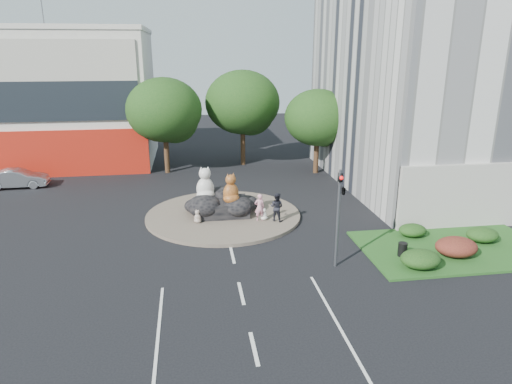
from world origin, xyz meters
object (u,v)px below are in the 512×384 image
parked_car (18,178)px  litter_bin (402,249)px  pedestrian_pink (260,207)px  kitten_calico (198,216)px  pedestrian_dark (277,207)px  cat_tabby (231,188)px  kitten_white (264,214)px  cat_white (205,183)px

parked_car → litter_bin: 29.36m
parked_car → pedestrian_pink: bearing=-123.2°
kitten_calico → pedestrian_dark: (4.88, -0.41, 0.48)m
cat_tabby → pedestrian_dark: size_ratio=1.08×
kitten_white → pedestrian_pink: 0.56m
parked_car → litter_bin: size_ratio=6.22×
parked_car → cat_tabby: bearing=-123.1°
cat_white → cat_tabby: (1.57, -0.90, -0.13)m
kitten_white → litter_bin: (6.30, -6.14, -0.10)m
litter_bin → cat_tabby: bearing=139.4°
kitten_calico → pedestrian_dark: 4.92m
cat_tabby → kitten_white: cat_tabby is taller
pedestrian_pink → pedestrian_dark: bearing=165.1°
kitten_white → parked_car: bearing=117.4°
cat_white → pedestrian_dark: cat_white is taller
cat_tabby → litter_bin: (8.26, -7.08, -1.59)m
cat_white → kitten_white: bearing=-37.5°
cat_white → litter_bin: cat_white is taller
kitten_calico → parked_car: size_ratio=0.19×
pedestrian_pink → parked_car: size_ratio=0.38×
kitten_calico → pedestrian_dark: size_ratio=0.47×
cat_white → pedestrian_pink: cat_white is taller
pedestrian_dark → parked_car: bearing=3.5°
cat_white → kitten_calico: bearing=-118.5°
pedestrian_pink → litter_bin: size_ratio=2.38×
pedestrian_pink → kitten_calico: bearing=-6.2°
cat_white → parked_car: bearing=139.2°
pedestrian_pink → litter_bin: bearing=134.2°
cat_tabby → parked_car: 18.63m
pedestrian_dark → parked_car: 21.56m
pedestrian_pink → pedestrian_dark: pedestrian_dark is taller
pedestrian_dark → litter_bin: bearing=167.0°
kitten_calico → pedestrian_pink: pedestrian_pink is taller
cat_white → pedestrian_dark: (4.29, -2.16, -1.10)m
cat_tabby → litter_bin: cat_tabby is taller
kitten_white → litter_bin: bearing=-76.6°
kitten_calico → litter_bin: kitten_calico is taller
kitten_white → parked_car: parked_car is taller
litter_bin → pedestrian_dark: bearing=133.6°
cat_tabby → parked_car: (-15.96, 9.51, -1.33)m
kitten_white → pedestrian_pink: bearing=165.8°
cat_tabby → litter_bin: bearing=-61.5°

